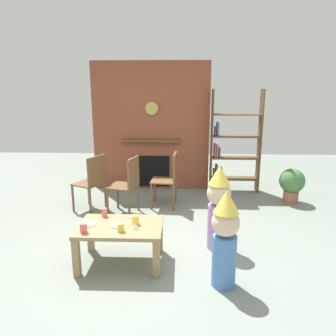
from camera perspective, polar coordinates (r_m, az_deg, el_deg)
The scene contains 18 objects.
ground_plane at distance 4.00m, azimuth -2.44°, elevation -14.48°, with size 12.00×12.00×0.00m, color gray.
brick_fireplace_feature at distance 6.17m, azimuth -3.00°, elevation 7.27°, with size 2.20×0.28×2.40m.
bookshelf at distance 6.07m, azimuth 11.19°, elevation 3.70°, with size 0.90×0.28×1.90m.
coffee_table at distance 3.62m, azimuth -8.45°, elevation -11.15°, with size 0.92×0.63×0.45m.
paper_cup_near_left at distance 3.57m, azimuth -5.82°, elevation -9.12°, with size 0.08×0.08×0.10m, color #F2CC4C.
paper_cup_near_right at distance 3.83m, azimuth -11.21°, elevation -7.75°, with size 0.06×0.06×0.10m, color #E5666B.
paper_cup_center at distance 3.47m, azimuth -14.75°, elevation -10.23°, with size 0.07×0.07×0.10m, color #E5666B.
paper_cup_far_left at distance 3.43m, azimuth -8.37°, elevation -10.35°, with size 0.07×0.07×0.09m, color #F2CC4C.
paper_plate_front at distance 3.58m, azimuth -9.17°, elevation -9.96°, with size 0.17×0.17×0.01m, color white.
paper_plate_rear at distance 3.67m, azimuth -13.89°, elevation -9.59°, with size 0.17×0.17×0.01m, color white.
birthday_cake_slice at distance 3.45m, azimuth -5.90°, elevation -10.27°, with size 0.10×0.10×0.07m, color #EAC68C.
table_fork at distance 3.75m, azimuth -7.68°, elevation -8.83°, with size 0.15×0.02×0.01m, color silver.
child_with_cone_hat at distance 3.20m, azimuth 10.07°, elevation -11.89°, with size 0.27×0.27×0.98m.
child_in_pink at distance 3.89m, azimuth 8.94°, elevation -6.58°, with size 0.29×0.29×1.04m.
dining_chair_left at distance 5.17m, azimuth -13.20°, elevation -2.08°, with size 0.54×0.54×0.90m.
dining_chair_middle at distance 4.95m, azimuth -7.10°, elevation -2.51°, with size 0.49×0.49×0.90m.
dining_chair_right at distance 5.23m, azimuth 0.23°, elevation -1.52°, with size 0.43×0.43×0.90m.
potted_plant_tall at distance 5.85m, azimuth 21.13°, elevation -2.51°, with size 0.42×0.42×0.59m.
Camera 1 is at (0.30, -3.51, 1.89)m, focal length 34.35 mm.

